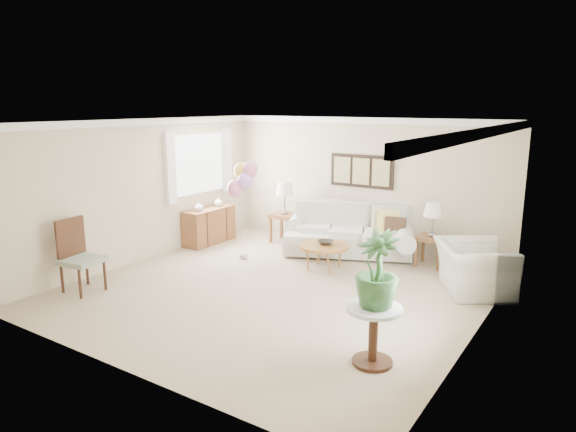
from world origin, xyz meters
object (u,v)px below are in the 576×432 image
object	(u,v)px
accent_chair	(78,254)
balloon_cluster	(243,178)
sofa	(350,235)
coffee_table	(324,247)
armchair	(474,268)

from	to	relation	value
accent_chair	balloon_cluster	xyz separation A→B (m)	(1.14, 2.69, 0.95)
sofa	accent_chair	size ratio (longest dim) A/B	2.63
sofa	coffee_table	bearing A→B (deg)	-87.62
accent_chair	balloon_cluster	distance (m)	3.07
coffee_table	accent_chair	world-z (taller)	accent_chair
sofa	coffee_table	size ratio (longest dim) A/B	3.39
sofa	coffee_table	xyz separation A→B (m)	(0.05, -1.10, 0.03)
coffee_table	armchair	world-z (taller)	armchair
accent_chair	balloon_cluster	world-z (taller)	balloon_cluster
armchair	accent_chair	xyz separation A→B (m)	(-5.15, -3.29, 0.21)
coffee_table	balloon_cluster	size ratio (longest dim) A/B	0.47
sofa	armchair	distance (m)	2.66
armchair	accent_chair	distance (m)	6.11
armchair	accent_chair	bearing A→B (deg)	92.31
coffee_table	accent_chair	bearing A→B (deg)	-131.56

